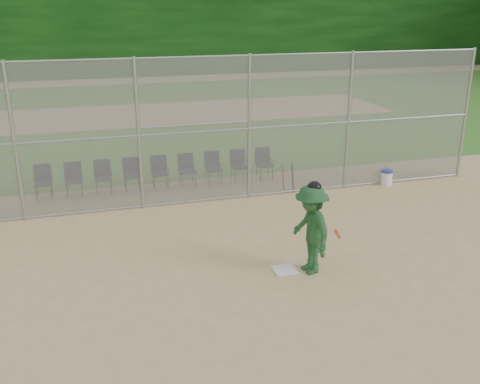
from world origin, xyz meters
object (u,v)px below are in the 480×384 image
object	(u,v)px
batter_at_plate	(311,229)
chair_0	(43,183)
water_cooler	(387,177)
home_plate	(284,270)

from	to	relation	value
batter_at_plate	chair_0	size ratio (longest dim) A/B	2.04
water_cooler	chair_0	xyz separation A→B (m)	(-9.94, 1.63, 0.25)
home_plate	chair_0	xyz separation A→B (m)	(-4.98, 5.95, 0.47)
home_plate	batter_at_plate	bearing A→B (deg)	-21.29
water_cooler	batter_at_plate	bearing A→B (deg)	-134.90
batter_at_plate	water_cooler	world-z (taller)	batter_at_plate
home_plate	batter_at_plate	size ratio (longest dim) A/B	0.24
home_plate	water_cooler	world-z (taller)	water_cooler
home_plate	water_cooler	distance (m)	6.59
home_plate	water_cooler	bearing A→B (deg)	41.09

